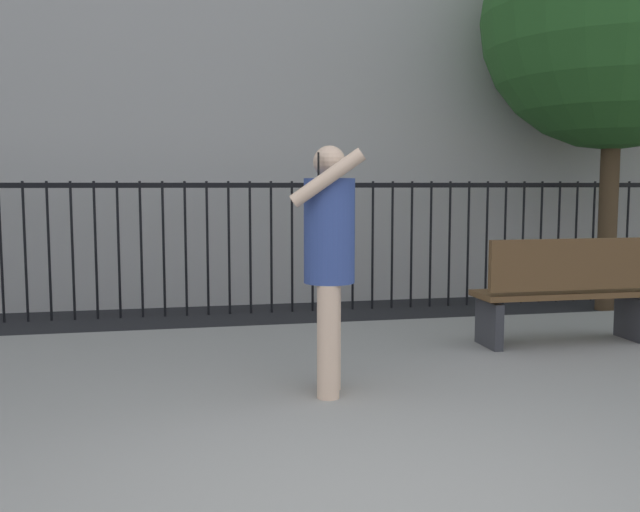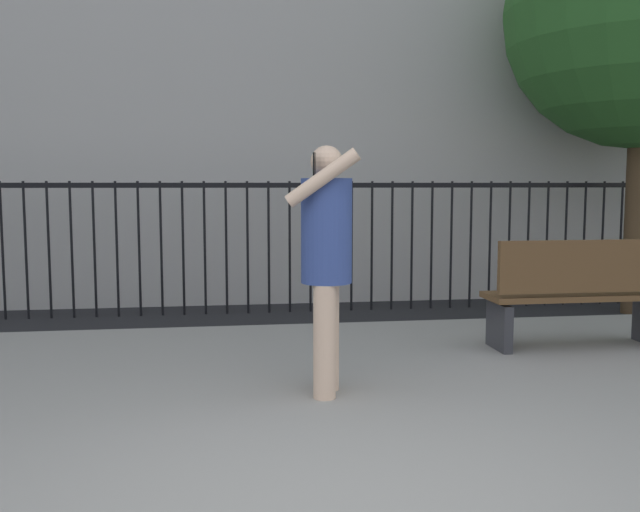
{
  "view_description": "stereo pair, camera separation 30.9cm",
  "coord_description": "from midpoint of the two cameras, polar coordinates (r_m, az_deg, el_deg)",
  "views": [
    {
      "loc": [
        -0.79,
        -2.57,
        1.57
      ],
      "look_at": [
        0.23,
        2.29,
        1.06
      ],
      "focal_mm": 39.7,
      "sensor_mm": 36.0,
      "label": 1
    },
    {
      "loc": [
        -0.49,
        -2.63,
        1.57
      ],
      "look_at": [
        0.23,
        2.29,
        1.06
      ],
      "focal_mm": 39.7,
      "sensor_mm": 36.0,
      "label": 2
    }
  ],
  "objects": [
    {
      "name": "sidewalk",
      "position": [
        5.07,
        -0.67,
        -11.28
      ],
      "size": [
        28.0,
        4.4,
        0.15
      ],
      "primitive_type": "cube",
      "color": "gray",
      "rests_on": "ground"
    },
    {
      "name": "street_bench",
      "position": [
        6.52,
        21.62,
        -2.66
      ],
      "size": [
        1.6,
        0.45,
        0.95
      ],
      "color": "brown",
      "rests_on": "sidewalk"
    },
    {
      "name": "iron_fence",
      "position": [
        8.54,
        -3.98,
        2.16
      ],
      "size": [
        12.03,
        0.04,
        1.6
      ],
      "color": "black",
      "rests_on": "ground"
    },
    {
      "name": "pedestrian_on_phone",
      "position": [
        4.72,
        2.44,
        0.38
      ],
      "size": [
        0.51,
        0.71,
        1.67
      ],
      "color": "beige",
      "rests_on": "sidewalk"
    }
  ]
}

